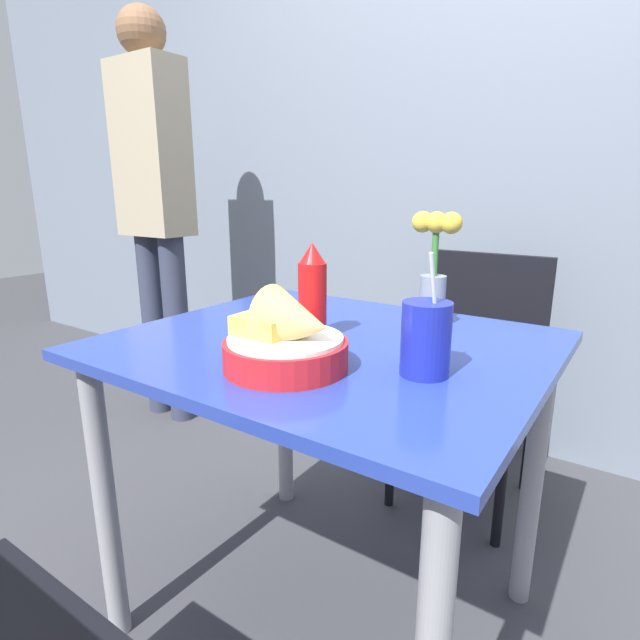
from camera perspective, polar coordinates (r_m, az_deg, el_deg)
ground_plane at (r=1.48m, az=0.84°, el=-30.39°), size 12.00×12.00×0.00m
wall_window at (r=2.15m, az=19.92°, el=20.57°), size 7.00×0.06×2.60m
dining_table at (r=1.13m, az=0.96°, el=-8.05°), size 0.90×0.78×0.73m
chair_far_window at (r=1.80m, az=17.52°, el=-3.74°), size 0.40×0.40×0.84m
food_basket at (r=0.90m, az=-3.61°, el=-2.35°), size 0.23×0.23×0.15m
ketchup_bottle at (r=1.08m, az=-0.88°, el=3.14°), size 0.06×0.06×0.21m
drink_cup at (r=0.89m, az=11.99°, el=-2.37°), size 0.09×0.09×0.22m
flower_vase at (r=1.19m, az=12.90°, el=5.86°), size 0.12×0.06×0.27m
person_standing at (r=2.34m, az=-18.36°, el=13.39°), size 0.32×0.20×1.76m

